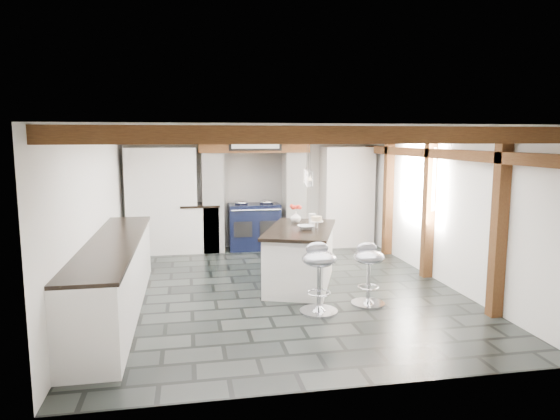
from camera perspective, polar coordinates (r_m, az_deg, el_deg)
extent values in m
plane|color=black|center=(7.38, -0.20, -8.94)|extent=(6.00, 6.00, 0.00)
plane|color=white|center=(10.07, -3.26, 2.37)|extent=(5.00, 0.00, 5.00)
plane|color=white|center=(7.12, -20.41, -0.61)|extent=(0.00, 6.00, 6.00)
plane|color=white|center=(7.96, 17.80, 0.40)|extent=(0.00, 6.00, 6.00)
plane|color=white|center=(7.05, -0.21, 9.20)|extent=(6.00, 6.00, 0.00)
cube|color=white|center=(9.73, -7.71, 0.91)|extent=(0.40, 0.60, 1.90)
cube|color=white|center=(9.93, 1.55, 1.13)|extent=(0.40, 0.60, 1.90)
cube|color=brown|center=(9.72, -3.08, 7.12)|extent=(2.10, 0.65, 0.18)
cube|color=white|center=(9.72, -3.08, 8.03)|extent=(2.00, 0.60, 0.31)
cube|color=black|center=(9.40, -2.82, 7.44)|extent=(1.00, 0.03, 0.22)
cube|color=silver|center=(9.39, -2.81, 7.44)|extent=(0.90, 0.01, 0.14)
cube|color=white|center=(9.72, -13.31, 1.05)|extent=(1.30, 0.58, 2.00)
cube|color=white|center=(10.21, 7.60, 1.54)|extent=(1.00, 0.58, 2.00)
cube|color=white|center=(6.64, -18.40, -7.40)|extent=(0.60, 3.80, 0.88)
cube|color=black|center=(6.53, -18.59, -3.51)|extent=(0.64, 3.80, 0.04)
cube|color=white|center=(9.80, -9.11, -2.09)|extent=(0.70, 0.60, 0.88)
cube|color=black|center=(9.73, -9.17, 0.58)|extent=(0.74, 0.64, 0.04)
cube|color=brown|center=(7.86, 17.54, 6.18)|extent=(0.15, 5.80, 0.14)
plane|color=white|center=(8.44, 15.88, 3.64)|extent=(0.00, 0.90, 0.90)
cube|color=brown|center=(4.52, 5.76, 8.53)|extent=(5.00, 0.16, 0.16)
cube|color=brown|center=(5.35, 3.14, 8.52)|extent=(5.00, 0.16, 0.16)
cube|color=brown|center=(6.20, 1.24, 8.50)|extent=(5.00, 0.16, 0.16)
cube|color=brown|center=(7.05, -0.21, 8.47)|extent=(5.00, 0.16, 0.16)
cube|color=brown|center=(7.91, -1.34, 8.45)|extent=(5.00, 0.16, 0.16)
cube|color=brown|center=(8.76, -2.26, 8.43)|extent=(5.00, 0.16, 0.16)
cube|color=brown|center=(9.62, -3.01, 8.42)|extent=(5.00, 0.16, 0.16)
cube|color=brown|center=(6.57, 23.77, -1.51)|extent=(0.15, 0.15, 2.30)
cube|color=brown|center=(8.10, 16.63, 0.58)|extent=(0.15, 0.15, 2.30)
cube|color=brown|center=(9.54, 12.27, 1.86)|extent=(0.15, 0.15, 2.30)
cylinder|color=black|center=(7.10, 3.46, 6.20)|extent=(0.01, 0.01, 0.56)
cylinder|color=white|center=(7.12, 3.44, 3.54)|extent=(0.09, 0.09, 0.22)
cylinder|color=black|center=(7.40, 3.28, 6.28)|extent=(0.01, 0.01, 0.56)
cylinder|color=white|center=(7.42, 3.26, 3.74)|extent=(0.09, 0.09, 0.22)
cylinder|color=black|center=(7.71, 3.11, 6.36)|extent=(0.01, 0.01, 0.56)
cylinder|color=white|center=(7.73, 3.09, 3.92)|extent=(0.09, 0.09, 0.22)
cube|color=black|center=(9.85, -2.99, -1.87)|extent=(1.00, 0.60, 0.90)
ellipsoid|color=silver|center=(9.75, -4.47, 0.86)|extent=(0.28, 0.28, 0.11)
ellipsoid|color=silver|center=(9.82, -1.57, 0.93)|extent=(0.28, 0.28, 0.11)
cylinder|color=silver|center=(9.48, -2.75, -0.01)|extent=(0.95, 0.03, 0.03)
cube|color=black|center=(9.53, -4.25, -2.23)|extent=(0.35, 0.02, 0.30)
cube|color=black|center=(9.60, -1.27, -2.14)|extent=(0.35, 0.02, 0.30)
cube|color=white|center=(7.47, 2.33, -5.50)|extent=(1.37, 1.86, 0.82)
cube|color=black|center=(7.38, 2.35, -2.24)|extent=(1.46, 1.95, 0.05)
imported|color=white|center=(7.83, 1.80, -0.80)|extent=(0.22, 0.22, 0.18)
ellipsoid|color=red|center=(7.81, 1.81, 0.25)|extent=(0.19, 0.19, 0.11)
cylinder|color=white|center=(7.66, 3.71, -1.05)|extent=(0.11, 0.11, 0.17)
imported|color=white|center=(7.27, 2.98, -1.99)|extent=(0.31, 0.31, 0.06)
cylinder|color=white|center=(7.38, 4.19, -1.70)|extent=(0.05, 0.05, 0.09)
cylinder|color=white|center=(7.37, 4.19, -1.29)|extent=(0.20, 0.20, 0.01)
cylinder|color=#C8AF86|center=(7.37, 4.20, -0.99)|extent=(0.16, 0.16, 0.06)
cylinder|color=silver|center=(6.80, 10.01, -10.48)|extent=(0.44, 0.44, 0.03)
cone|color=silver|center=(6.78, 10.02, -10.12)|extent=(0.20, 0.20, 0.08)
cylinder|color=silver|center=(6.70, 10.08, -7.91)|extent=(0.05, 0.05, 0.55)
torus|color=silver|center=(6.73, 10.06, -8.65)|extent=(0.28, 0.28, 0.02)
ellipsoid|color=gray|center=(6.62, 10.15, -5.32)|extent=(0.41, 0.41, 0.18)
ellipsoid|color=gray|center=(6.69, 9.88, -4.29)|extent=(0.28, 0.12, 0.15)
cylinder|color=silver|center=(6.43, 4.44, -11.48)|extent=(0.48, 0.48, 0.03)
cone|color=silver|center=(6.41, 4.44, -11.07)|extent=(0.22, 0.22, 0.09)
cylinder|color=silver|center=(6.32, 4.47, -8.55)|extent=(0.05, 0.05, 0.60)
torus|color=silver|center=(6.35, 4.46, -9.40)|extent=(0.30, 0.30, 0.02)
ellipsoid|color=gray|center=(6.23, 4.51, -5.58)|extent=(0.47, 0.47, 0.20)
ellipsoid|color=gray|center=(6.31, 4.17, -4.39)|extent=(0.31, 0.15, 0.17)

